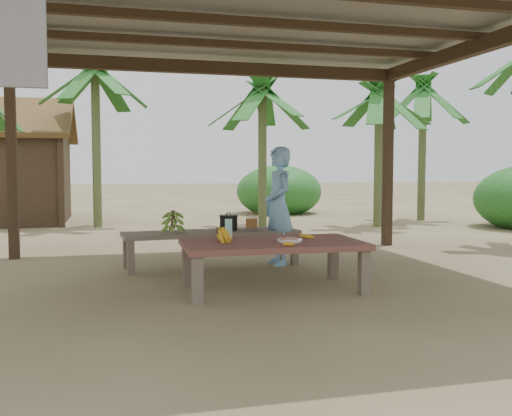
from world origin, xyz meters
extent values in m
plane|color=brown|center=(0.00, 0.00, 0.00)|extent=(80.00, 80.00, 0.00)
cube|color=black|center=(-2.80, 2.30, 1.35)|extent=(0.13, 0.13, 2.70)
cube|color=black|center=(2.80, 2.30, 1.35)|extent=(0.13, 0.13, 2.70)
cube|color=black|center=(0.00, 2.30, 2.70)|extent=(5.80, 0.14, 0.18)
cube|color=black|center=(2.80, 0.00, 2.70)|extent=(0.14, 4.80, 0.18)
cube|color=slate|center=(0.00, 0.00, 2.92)|extent=(6.60, 5.60, 0.06)
cube|color=slate|center=(-2.10, -2.30, 2.15)|extent=(0.45, 0.05, 0.85)
cube|color=brown|center=(-0.76, -0.92, 0.22)|extent=(0.10, 0.10, 0.44)
cube|color=brown|center=(0.88, -0.95, 0.22)|extent=(0.10, 0.10, 0.44)
cube|color=brown|center=(-0.74, -0.08, 0.22)|extent=(0.10, 0.10, 0.44)
cube|color=brown|center=(0.90, -0.11, 0.22)|extent=(0.10, 0.10, 0.44)
cube|color=maroon|center=(0.07, -0.51, 0.47)|extent=(1.82, 1.03, 0.06)
cube|color=brown|center=(-1.30, 0.69, 0.20)|extent=(0.09, 0.09, 0.40)
cube|color=brown|center=(0.76, 0.85, 0.20)|extent=(0.09, 0.09, 0.40)
cube|color=brown|center=(-1.33, 1.15, 0.20)|extent=(0.09, 0.09, 0.40)
cube|color=brown|center=(0.72, 1.31, 0.20)|extent=(0.09, 0.09, 0.40)
cube|color=brown|center=(-0.29, 1.00, 0.42)|extent=(2.24, 0.77, 0.05)
cylinder|color=white|center=(0.21, -0.63, 0.51)|extent=(0.23, 0.23, 0.01)
cylinder|color=white|center=(0.21, -0.63, 0.52)|extent=(0.25, 0.25, 0.02)
cube|color=brown|center=(0.21, -0.63, 0.53)|extent=(0.13, 0.09, 0.02)
ellipsoid|color=yellow|center=(0.12, -0.90, 0.52)|extent=(0.17, 0.11, 0.04)
ellipsoid|color=yellow|center=(0.49, -0.36, 0.52)|extent=(0.16, 0.14, 0.04)
cylinder|color=#45D8D9|center=(-0.33, -0.25, 0.61)|extent=(0.07, 0.07, 0.21)
cylinder|color=black|center=(-0.33, -0.25, 0.73)|extent=(0.05, 0.05, 0.03)
torus|color=black|center=(-0.33, -0.25, 0.76)|extent=(0.05, 0.01, 0.05)
cylinder|color=black|center=(-0.07, 1.01, 0.54)|extent=(0.22, 0.22, 0.19)
imported|color=#7BB7E9|center=(0.56, 0.93, 0.76)|extent=(0.41, 0.58, 1.51)
cylinder|color=#596638|center=(3.96, 4.96, 1.42)|extent=(0.18, 0.18, 2.84)
cylinder|color=#596638|center=(1.60, 5.58, 1.46)|extent=(0.18, 0.18, 2.92)
cylinder|color=#596638|center=(-1.77, 6.33, 1.67)|extent=(0.18, 0.18, 3.34)
cylinder|color=#596638|center=(5.64, 6.07, 1.57)|extent=(0.18, 0.18, 3.14)
camera|label=1|loc=(-1.52, -6.02, 1.24)|focal=40.00mm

